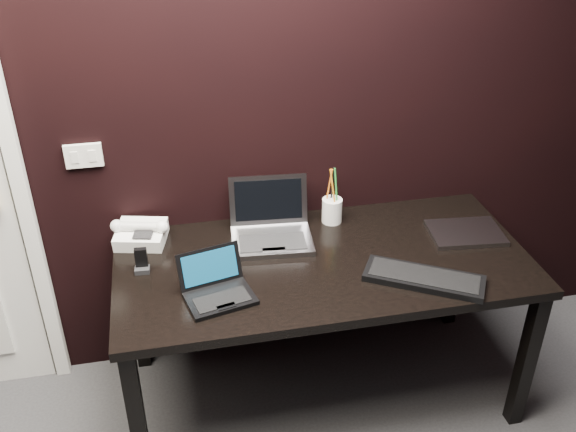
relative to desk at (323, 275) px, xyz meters
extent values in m
plane|color=black|center=(-0.30, 0.40, 0.64)|extent=(4.00, 0.00, 4.00)
cube|color=white|center=(-1.18, 0.37, 0.36)|extent=(0.06, 0.05, 2.11)
cube|color=silver|center=(-0.92, 0.39, 0.46)|extent=(0.15, 0.02, 0.10)
cube|color=silver|center=(-0.95, 0.38, 0.46)|extent=(0.03, 0.01, 0.05)
cube|color=silver|center=(-0.88, 0.38, 0.46)|extent=(0.03, 0.01, 0.05)
cube|color=black|center=(0.00, 0.00, 0.06)|extent=(1.70, 0.80, 0.04)
cube|color=black|center=(-0.80, -0.35, -0.31)|extent=(0.06, 0.06, 0.70)
cube|color=black|center=(0.80, -0.35, -0.31)|extent=(0.06, 0.06, 0.70)
cube|color=black|center=(-0.80, 0.35, -0.31)|extent=(0.06, 0.06, 0.70)
cube|color=black|center=(0.80, 0.35, -0.31)|extent=(0.06, 0.06, 0.70)
cube|color=black|center=(-0.45, -0.19, 0.09)|extent=(0.28, 0.22, 0.02)
cube|color=black|center=(-0.44, -0.21, 0.10)|extent=(0.22, 0.14, 0.00)
cube|color=black|center=(-0.43, -0.25, 0.10)|extent=(0.07, 0.04, 0.00)
cube|color=black|center=(-0.47, -0.08, 0.17)|extent=(0.25, 0.11, 0.14)
cube|color=navy|center=(-0.47, -0.08, 0.17)|extent=(0.22, 0.09, 0.12)
cube|color=gray|center=(-0.19, 0.16, 0.09)|extent=(0.36, 0.28, 0.02)
cube|color=black|center=(-0.19, 0.13, 0.10)|extent=(0.29, 0.16, 0.00)
cube|color=#9C9BA0|center=(-0.19, 0.07, 0.10)|extent=(0.10, 0.05, 0.00)
cube|color=gray|center=(-0.17, 0.31, 0.21)|extent=(0.35, 0.10, 0.21)
cube|color=black|center=(-0.17, 0.31, 0.21)|extent=(0.30, 0.07, 0.17)
cube|color=black|center=(0.35, -0.23, 0.09)|extent=(0.48, 0.37, 0.03)
cube|color=black|center=(0.35, -0.23, 0.11)|extent=(0.43, 0.32, 0.00)
cube|color=#949499|center=(0.65, 0.05, 0.09)|extent=(0.33, 0.26, 0.02)
cube|color=white|center=(-0.73, 0.29, 0.11)|extent=(0.24, 0.23, 0.09)
cylinder|color=silver|center=(-0.73, 0.28, 0.16)|extent=(0.20, 0.08, 0.04)
sphere|color=silver|center=(-0.83, 0.30, 0.16)|extent=(0.07, 0.07, 0.06)
sphere|color=white|center=(-0.64, 0.25, 0.16)|extent=(0.07, 0.07, 0.06)
cube|color=black|center=(-0.72, 0.23, 0.15)|extent=(0.09, 0.07, 0.01)
cube|color=black|center=(-0.73, 0.08, 0.13)|extent=(0.05, 0.03, 0.10)
cube|color=black|center=(-0.73, 0.06, 0.09)|extent=(0.06, 0.05, 0.02)
cylinder|color=white|center=(0.11, 0.29, 0.13)|extent=(0.11, 0.11, 0.11)
cylinder|color=orange|center=(0.10, 0.29, 0.26)|extent=(0.03, 0.03, 0.17)
cylinder|color=#268C32|center=(0.12, 0.28, 0.26)|extent=(0.02, 0.02, 0.17)
cylinder|color=black|center=(0.11, 0.30, 0.26)|extent=(0.02, 0.02, 0.17)
cylinder|color=#C67012|center=(0.11, 0.27, 0.26)|extent=(0.03, 0.04, 0.17)
camera|label=1|loc=(-0.59, -2.11, 1.58)|focal=40.00mm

